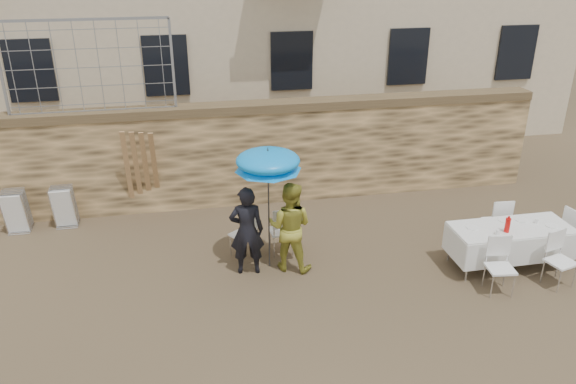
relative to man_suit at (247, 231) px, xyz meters
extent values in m
plane|color=brown|center=(0.35, -2.03, -0.81)|extent=(80.00, 80.00, 0.00)
cube|color=olive|center=(0.35, 2.97, 0.29)|extent=(13.00, 0.50, 2.20)
imported|color=black|center=(0.00, 0.00, 0.00)|extent=(0.62, 0.43, 1.62)
imported|color=gold|center=(0.75, 0.00, 0.01)|extent=(0.98, 0.90, 1.64)
cylinder|color=#3F3F44|center=(0.40, 0.10, 0.12)|extent=(0.03, 0.03, 1.86)
cone|color=#0985E3|center=(0.40, 0.10, 1.16)|extent=(1.12, 1.12, 0.22)
cube|color=silver|center=(4.58, -0.66, -0.06)|extent=(2.10, 0.85, 0.05)
cylinder|color=silver|center=(3.63, -1.01, -0.44)|extent=(0.04, 0.04, 0.74)
cylinder|color=silver|center=(5.53, -1.01, -0.44)|extent=(0.04, 0.04, 0.74)
cylinder|color=silver|center=(3.63, -0.32, -0.44)|extent=(0.04, 0.04, 0.74)
cylinder|color=silver|center=(5.53, -0.32, -0.44)|extent=(0.04, 0.04, 0.74)
cylinder|color=red|center=(4.38, -0.81, 0.09)|extent=(0.09, 0.09, 0.26)
camera|label=1|loc=(-0.90, -8.46, 4.52)|focal=35.00mm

